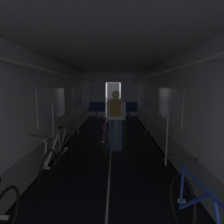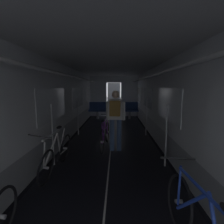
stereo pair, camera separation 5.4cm
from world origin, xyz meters
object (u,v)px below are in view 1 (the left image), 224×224
at_px(bench_seat_far_right, 129,109).
at_px(bicycle_white, 58,154).
at_px(bench_seat_far_left, 97,109).
at_px(bicycle_purple_in_aisle, 105,135).
at_px(person_cyclist_aisle, 116,115).

distance_m(bench_seat_far_right, bicycle_white, 6.59).
distance_m(bench_seat_far_left, bench_seat_far_right, 1.80).
xyz_separation_m(bench_seat_far_right, bicycle_white, (-1.99, -6.28, -0.19)).
distance_m(bench_seat_far_left, bicycle_white, 6.29).
relative_size(bench_seat_far_right, bicycle_purple_in_aisle, 0.58).
relative_size(bicycle_white, person_cyclist_aisle, 1.01).
bearing_deg(bench_seat_far_right, person_cyclist_aisle, -98.56).
xyz_separation_m(bench_seat_far_right, bicycle_purple_in_aisle, (-1.07, -4.77, -0.18)).
distance_m(bench_seat_far_right, bicycle_purple_in_aisle, 4.89).
bearing_deg(bicycle_white, bench_seat_far_right, 72.46).
bearing_deg(bicycle_white, bicycle_purple_in_aisle, 58.89).
relative_size(bench_seat_far_left, bicycle_purple_in_aisle, 0.58).
bearing_deg(bicycle_white, bench_seat_far_left, 88.30).
bearing_deg(bicycle_white, person_cyclist_aisle, 45.52).
distance_m(bench_seat_far_right, person_cyclist_aisle, 5.11).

